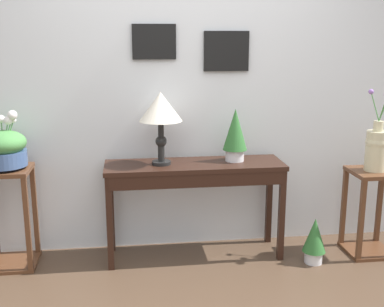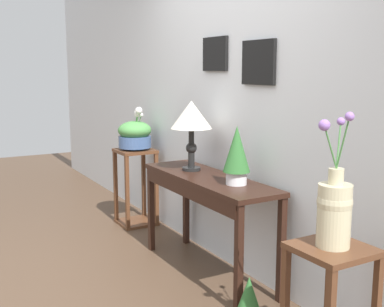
% 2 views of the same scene
% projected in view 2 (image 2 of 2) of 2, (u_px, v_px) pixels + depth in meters
% --- Properties ---
extents(ground_plane, '(12.00, 12.00, 0.01)m').
position_uv_depth(ground_plane, '(47.00, 307.00, 3.22)').
color(ground_plane, '#4C3828').
extents(back_wall_with_art, '(9.00, 0.13, 2.80)m').
position_uv_depth(back_wall_with_art, '(238.00, 88.00, 3.72)').
color(back_wall_with_art, silver).
rests_on(back_wall_with_art, ground).
extents(console_table, '(1.37, 0.41, 0.76)m').
position_uv_depth(console_table, '(205.00, 190.00, 3.64)').
color(console_table, black).
rests_on(console_table, ground).
extents(table_lamp, '(0.32, 0.32, 0.55)m').
position_uv_depth(table_lamp, '(191.00, 118.00, 3.78)').
color(table_lamp, black).
rests_on(table_lamp, console_table).
extents(potted_plant_on_console, '(0.19, 0.19, 0.41)m').
position_uv_depth(potted_plant_on_console, '(237.00, 153.00, 3.34)').
color(potted_plant_on_console, silver).
rests_on(potted_plant_on_console, console_table).
extents(pedestal_stand_left, '(0.35, 0.35, 0.76)m').
position_uv_depth(pedestal_stand_left, '(136.00, 187.00, 4.90)').
color(pedestal_stand_left, '#56331E').
rests_on(pedestal_stand_left, ground).
extents(planter_bowl_wide_left, '(0.33, 0.33, 0.42)m').
position_uv_depth(planter_bowl_wide_left, '(135.00, 134.00, 4.80)').
color(planter_bowl_wide_left, '#3D5684').
rests_on(planter_bowl_wide_left, pedestal_stand_left).
extents(flower_vase_tall_right, '(0.19, 0.20, 0.66)m').
position_uv_depth(flower_vase_tall_right, '(334.00, 207.00, 2.35)').
color(flower_vase_tall_right, beige).
rests_on(flower_vase_tall_right, pedestal_stand_right).
extents(potted_plant_floor, '(0.18, 0.18, 0.36)m').
position_uv_depth(potted_plant_floor, '(249.00, 304.00, 2.84)').
color(potted_plant_floor, silver).
rests_on(potted_plant_floor, ground).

